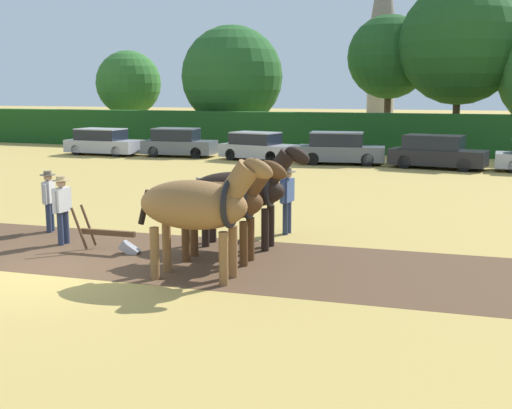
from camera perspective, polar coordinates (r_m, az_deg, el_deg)
ground_plane at (r=13.68m, az=-17.97°, el=-5.78°), size 240.00×240.00×0.00m
plowed_furrow_strip at (r=16.20m, az=-19.72°, el=-3.44°), size 32.49×6.04×0.01m
hedgerow at (r=38.50m, az=7.81°, el=6.33°), size 63.40×1.34×2.36m
tree_far_left at (r=49.33m, az=-11.26°, el=10.51°), size 4.80×4.80×6.59m
tree_left at (r=44.51m, az=-2.14°, el=11.29°), size 6.88×6.88×8.03m
tree_center_left at (r=44.10m, az=11.75°, el=12.70°), size 5.47×5.47×8.57m
tree_center at (r=42.21m, az=17.67°, el=13.46°), size 7.43×7.43×10.19m
church_spire at (r=63.99m, az=11.20°, el=15.23°), size 2.83×2.83×18.36m
draft_horse_lead_left at (r=12.33m, az=-5.14°, el=-0.07°), size 2.83×1.14×2.48m
draft_horse_lead_right at (r=13.61m, az=-2.97°, el=0.26°), size 2.67×0.98×2.30m
draft_horse_trail_left at (r=14.88m, az=-1.16°, el=1.32°), size 2.97×1.01×2.47m
plow at (r=14.89m, az=-12.61°, el=-2.99°), size 1.61×0.48×1.13m
farmer_at_plow at (r=15.86m, az=-16.86°, el=-0.05°), size 0.41×0.65×1.65m
farmer_beside_team at (r=16.32m, az=2.79°, el=0.83°), size 0.43×0.66×1.71m
farmer_onlooker_right at (r=17.40m, az=-17.93°, el=0.64°), size 0.40×0.60×1.60m
parked_car_far_left at (r=38.01m, az=-13.42°, el=5.40°), size 4.39×1.94×1.50m
parked_car_left at (r=36.21m, az=-6.91°, el=5.44°), size 4.16×2.18×1.59m
parked_car_center_left at (r=33.99m, az=0.13°, el=5.15°), size 4.24×2.48×1.49m
parked_car_center at (r=32.44m, az=7.44°, el=4.92°), size 4.52×2.37×1.61m
parked_car_center_right at (r=31.58m, az=15.74°, el=4.47°), size 4.61×2.35×1.57m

